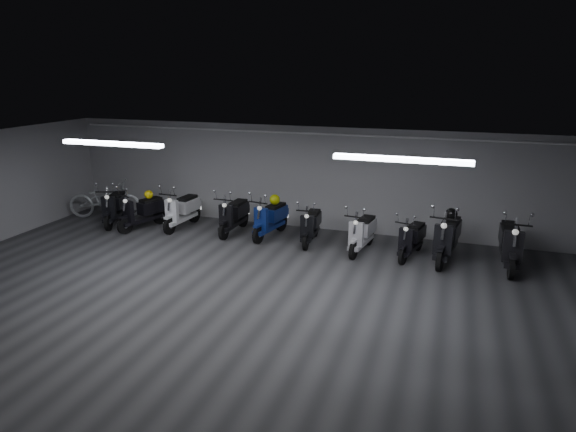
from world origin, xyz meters
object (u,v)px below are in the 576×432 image
(helmet_0, at_px, (149,195))
(helmet_2, at_px, (275,200))
(scooter_0, at_px, (114,201))
(scooter_3, at_px, (233,209))
(scooter_4, at_px, (270,213))
(helmet_1, at_px, (451,214))
(scooter_8, at_px, (448,231))
(bicycle, at_px, (104,195))
(scooter_6, at_px, (362,227))
(scooter_1, at_px, (142,206))
(scooter_5, at_px, (311,220))
(scooter_7, at_px, (412,233))
(scooter_2, at_px, (181,205))
(scooter_9, at_px, (511,236))

(helmet_0, relative_size, helmet_2, 0.87)
(scooter_0, distance_m, scooter_3, 3.54)
(scooter_4, height_order, helmet_1, scooter_4)
(scooter_8, height_order, bicycle, scooter_8)
(scooter_6, distance_m, bicycle, 7.77)
(scooter_1, bearing_deg, helmet_1, 23.06)
(scooter_3, xyz_separation_m, helmet_1, (5.51, -0.07, 0.40))
(scooter_3, relative_size, helmet_1, 6.33)
(helmet_0, xyz_separation_m, helmet_1, (7.95, 0.16, 0.13))
(scooter_0, xyz_separation_m, helmet_2, (4.61, 0.58, 0.29))
(scooter_5, relative_size, bicycle, 0.79)
(scooter_7, height_order, bicycle, bicycle)
(scooter_2, relative_size, scooter_5, 1.10)
(scooter_1, height_order, scooter_2, scooter_2)
(scooter_6, xyz_separation_m, scooter_9, (3.27, 0.03, 0.10))
(scooter_5, bearing_deg, scooter_6, -13.11)
(scooter_1, distance_m, scooter_2, 1.07)
(scooter_3, distance_m, bicycle, 4.23)
(scooter_7, distance_m, scooter_8, 0.79)
(scooter_4, xyz_separation_m, scooter_8, (4.43, -0.35, 0.08))
(scooter_4, distance_m, scooter_5, 1.14)
(scooter_1, bearing_deg, helmet_0, 90.00)
(scooter_5, xyz_separation_m, scooter_6, (1.34, -0.23, 0.02))
(helmet_0, xyz_separation_m, helmet_2, (3.53, 0.48, 0.03))
(scooter_1, height_order, scooter_7, scooter_1)
(scooter_1, bearing_deg, scooter_9, 21.18)
(scooter_7, bearing_deg, scooter_4, -171.26)
(scooter_0, relative_size, scooter_3, 1.02)
(scooter_5, distance_m, helmet_0, 4.63)
(scooter_1, bearing_deg, scooter_7, 21.29)
(scooter_4, bearing_deg, scooter_7, 4.95)
(scooter_7, height_order, helmet_2, scooter_7)
(scooter_0, bearing_deg, scooter_8, -18.71)
(scooter_3, height_order, scooter_8, scooter_8)
(scooter_1, relative_size, scooter_8, 0.88)
(scooter_5, bearing_deg, scooter_9, -5.85)
(scooter_8, height_order, scooter_9, scooter_8)
(scooter_0, bearing_deg, scooter_5, -16.42)
(scooter_4, distance_m, scooter_8, 4.44)
(scooter_3, distance_m, scooter_8, 5.48)
(helmet_1, distance_m, helmet_2, 4.44)
(helmet_0, bearing_deg, scooter_3, 5.34)
(scooter_5, xyz_separation_m, helmet_2, (-1.09, 0.36, 0.35))
(scooter_8, bearing_deg, helmet_2, -178.75)
(scooter_7, distance_m, bicycle, 8.93)
(scooter_3, height_order, helmet_2, scooter_3)
(scooter_9, bearing_deg, scooter_0, 179.79)
(scooter_6, height_order, scooter_9, scooter_9)
(scooter_3, height_order, scooter_9, scooter_9)
(scooter_9, relative_size, helmet_0, 8.23)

